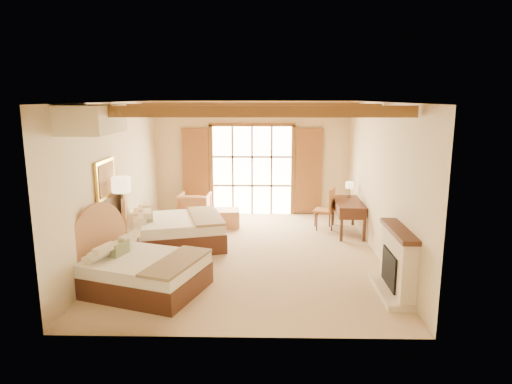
{
  "coord_description": "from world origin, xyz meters",
  "views": [
    {
      "loc": [
        0.38,
        -9.33,
        3.29
      ],
      "look_at": [
        0.18,
        0.2,
        1.31
      ],
      "focal_mm": 32.0,
      "sensor_mm": 36.0,
      "label": 1
    }
  ],
  "objects_px": {
    "bed_near": "(135,269)",
    "armchair": "(195,207)",
    "nightstand": "(126,249)",
    "desk": "(348,216)",
    "bed_far": "(166,228)"
  },
  "relations": [
    {
      "from": "armchair",
      "to": "bed_near",
      "type": "bearing_deg",
      "value": 88.77
    },
    {
      "from": "bed_near",
      "to": "armchair",
      "type": "xyz_separation_m",
      "value": [
        0.33,
        4.63,
        -0.01
      ]
    },
    {
      "from": "nightstand",
      "to": "desk",
      "type": "relative_size",
      "value": 0.36
    },
    {
      "from": "bed_far",
      "to": "armchair",
      "type": "relative_size",
      "value": 3.08
    },
    {
      "from": "bed_near",
      "to": "nightstand",
      "type": "xyz_separation_m",
      "value": [
        -0.57,
        1.35,
        -0.12
      ]
    },
    {
      "from": "bed_near",
      "to": "armchair",
      "type": "height_order",
      "value": "bed_near"
    },
    {
      "from": "bed_near",
      "to": "bed_far",
      "type": "distance_m",
      "value": 2.39
    },
    {
      "from": "nightstand",
      "to": "desk",
      "type": "distance_m",
      "value": 5.32
    },
    {
      "from": "desk",
      "to": "nightstand",
      "type": "bearing_deg",
      "value": -154.38
    },
    {
      "from": "desk",
      "to": "armchair",
      "type": "bearing_deg",
      "value": 165.93
    },
    {
      "from": "nightstand",
      "to": "bed_far",
      "type": "bearing_deg",
      "value": 72.5
    },
    {
      "from": "armchair",
      "to": "bed_far",
      "type": "bearing_deg",
      "value": 85.26
    },
    {
      "from": "nightstand",
      "to": "desk",
      "type": "bearing_deg",
      "value": 36.88
    },
    {
      "from": "bed_near",
      "to": "bed_far",
      "type": "height_order",
      "value": "bed_far"
    },
    {
      "from": "bed_far",
      "to": "armchair",
      "type": "distance_m",
      "value": 2.27
    }
  ]
}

